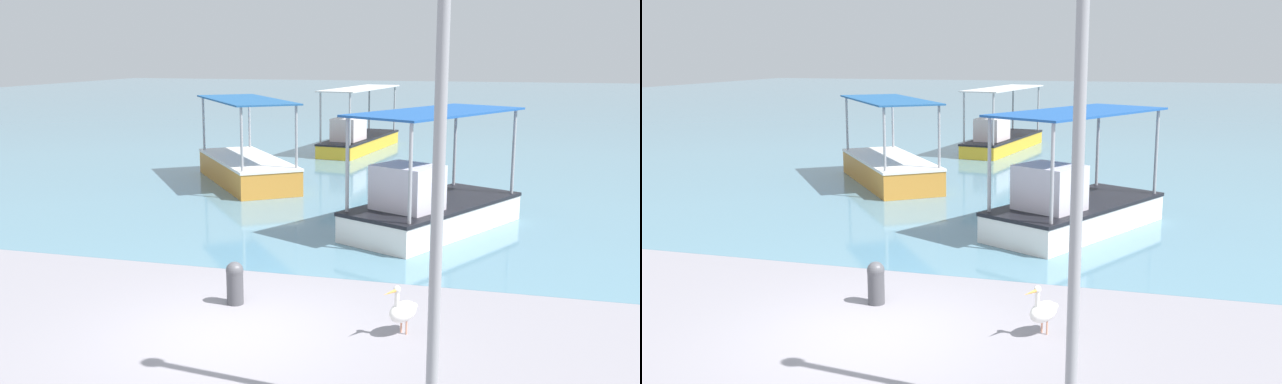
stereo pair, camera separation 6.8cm
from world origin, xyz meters
TOP-DOWN VIEW (x-y plane):
  - ground at (0.00, 0.00)m, footprint 120.00×120.00m
  - harbor_water at (0.00, 48.00)m, footprint 110.00×90.00m
  - fishing_boat_near_left at (-4.34, 11.77)m, footprint 4.84×5.53m
  - fishing_boat_outer at (2.11, 7.02)m, footprint 4.01×5.28m
  - fishing_boat_far_left at (-2.53, 20.18)m, footprint 2.37×6.52m
  - pelican at (2.48, 0.67)m, footprint 0.52×0.74m
  - lamp_post at (3.20, -1.73)m, footprint 0.28×0.28m
  - mooring_bollard at (-0.45, 1.22)m, footprint 0.30×0.30m

SIDE VIEW (x-z plane):
  - ground at x=0.00m, z-range 0.00..0.00m
  - harbor_water at x=0.00m, z-range 0.00..0.00m
  - pelican at x=2.48m, z-range -0.02..0.78m
  - mooring_bollard at x=-0.45m, z-range 0.02..0.76m
  - fishing_boat_near_left at x=-4.34m, z-range -0.78..1.93m
  - fishing_boat_far_left at x=-2.53m, z-range -0.73..1.94m
  - fishing_boat_outer at x=2.11m, z-range -0.77..2.07m
  - lamp_post at x=3.20m, z-range 0.35..5.65m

